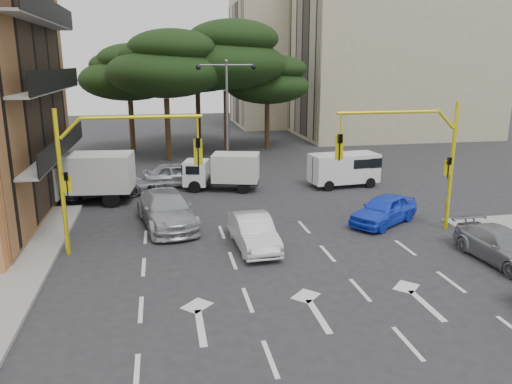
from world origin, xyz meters
TOP-DOWN VIEW (x-y plane):
  - ground at (0.00, 0.00)m, footprint 120.00×120.00m
  - median_strip at (0.00, 16.00)m, footprint 1.40×6.00m
  - apartment_beige_near at (19.95, 32.00)m, footprint 20.20×12.15m
  - apartment_beige_far at (12.95, 44.00)m, footprint 16.20×12.15m
  - pine_left_near at (-3.94, 21.96)m, footprint 9.15×9.15m
  - pine_center at (1.06, 23.96)m, footprint 9.98×9.98m
  - pine_left_far at (-6.94, 25.96)m, footprint 8.32×8.32m
  - pine_right at (5.06, 25.96)m, footprint 7.49×7.49m
  - pine_back at (-0.94, 28.96)m, footprint 9.15×9.15m
  - signal_mast_right at (6.80, 1.99)m, footprint 5.79×0.37m
  - signal_mast_left at (-6.80, 1.99)m, footprint 5.79×0.37m
  - street_lamp_center at (0.00, 16.00)m, footprint 4.16×0.36m
  - car_white_hatch at (-0.90, 1.28)m, footprint 1.71×4.34m
  - car_blue_compact at (6.00, 3.30)m, footprint 4.43×3.80m
  - car_silver_wagon at (-4.50, 5.00)m, footprint 3.23×5.98m
  - car_silver_cross_a at (-8.00, 11.50)m, footprint 5.46×3.05m
  - car_silver_cross_b at (-3.61, 13.00)m, footprint 4.49×1.89m
  - car_silver_parked at (8.50, -2.15)m, footprint 2.13×4.63m
  - van_white at (6.79, 11.00)m, footprint 4.47×2.37m
  - box_truck_a at (-9.00, 10.00)m, footprint 5.94×3.02m
  - box_truck_b at (-0.95, 11.50)m, footprint 5.02×3.13m

SIDE VIEW (x-z plane):
  - ground at x=0.00m, z-range 0.00..0.00m
  - median_strip at x=0.00m, z-range 0.00..0.15m
  - car_silver_parked at x=8.50m, z-range 0.00..1.31m
  - car_white_hatch at x=-0.90m, z-range 0.00..1.41m
  - car_blue_compact at x=6.00m, z-range 0.00..1.44m
  - car_silver_cross_a at x=-8.00m, z-range 0.00..1.44m
  - car_silver_cross_b at x=-3.61m, z-range 0.00..1.52m
  - car_silver_wagon at x=-4.50m, z-range 0.00..1.65m
  - van_white at x=6.79m, z-range 0.00..2.15m
  - box_truck_b at x=-0.95m, z-range 0.00..2.30m
  - box_truck_a at x=-9.00m, z-range 0.00..2.81m
  - signal_mast_right at x=6.80m, z-range 0.88..6.88m
  - signal_mast_left at x=-6.80m, z-range 0.88..6.88m
  - street_lamp_center at x=0.00m, z-range 1.54..9.31m
  - pine_right at x=5.06m, z-range 2.03..10.40m
  - pine_left_far at x=-6.94m, z-range 2.26..11.56m
  - pine_left_near at x=-3.94m, z-range 2.49..12.72m
  - pine_back at x=-0.94m, z-range 2.49..12.72m
  - pine_center at x=1.06m, z-range 2.72..13.88m
  - apartment_beige_far at x=12.95m, z-range 0.00..16.70m
  - apartment_beige_near at x=19.95m, z-range 0.00..18.70m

